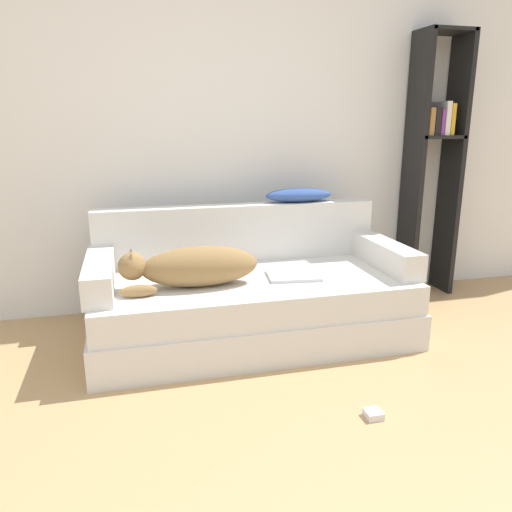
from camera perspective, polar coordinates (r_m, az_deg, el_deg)
The scene contains 10 objects.
wall_back at distance 3.48m, azimuth -5.90°, elevation 16.23°, with size 7.24×0.06×2.70m.
couch at distance 3.03m, azimuth -0.45°, elevation -5.91°, with size 1.87×0.90×0.39m.
couch_backrest at distance 3.27m, azimuth -2.08°, elevation 2.70°, with size 1.83×0.15×0.37m.
couch_arm_left at distance 2.86m, azimuth -17.45°, elevation -2.02°, with size 0.15×0.71×0.16m.
couch_arm_right at distance 3.24m, azimuth 14.50°, elevation 0.22°, with size 0.15×0.71×0.16m.
dog at distance 2.78m, azimuth -7.23°, elevation -1.21°, with size 0.77×0.26×0.23m.
laptop at distance 2.96m, azimuth 4.28°, elevation -2.22°, with size 0.33×0.27×0.02m.
throw_pillow at distance 3.36m, azimuth 4.90°, elevation 6.96°, with size 0.46×0.17×0.09m.
bookshelf at distance 3.92m, azimuth 19.65°, elevation 10.93°, with size 0.36×0.26×1.89m.
power_adapter at distance 2.39m, azimuth 13.27°, elevation -17.19°, with size 0.08×0.08×0.03m.
Camera 1 is at (-0.53, -1.18, 1.28)m, focal length 35.00 mm.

